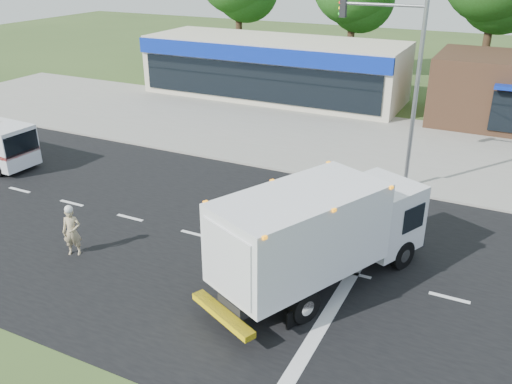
# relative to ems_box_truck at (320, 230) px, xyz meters

# --- Properties ---
(ground) EXTENTS (120.00, 120.00, 0.00)m
(ground) POSITION_rel_ems_box_truck_xyz_m (-2.18, 1.10, -1.95)
(ground) COLOR #385123
(ground) RESTS_ON ground
(road_asphalt) EXTENTS (60.00, 14.00, 0.02)m
(road_asphalt) POSITION_rel_ems_box_truck_xyz_m (-2.18, 1.10, -1.95)
(road_asphalt) COLOR black
(road_asphalt) RESTS_ON ground
(sidewalk) EXTENTS (60.00, 2.40, 0.12)m
(sidewalk) POSITION_rel_ems_box_truck_xyz_m (-2.18, 9.30, -1.89)
(sidewalk) COLOR gray
(sidewalk) RESTS_ON ground
(parking_apron) EXTENTS (60.00, 9.00, 0.02)m
(parking_apron) POSITION_rel_ems_box_truck_xyz_m (-2.18, 15.10, -1.94)
(parking_apron) COLOR gray
(parking_apron) RESTS_ON ground
(lane_markings) EXTENTS (55.20, 7.00, 0.01)m
(lane_markings) POSITION_rel_ems_box_truck_xyz_m (-0.82, -0.25, -1.93)
(lane_markings) COLOR silver
(lane_markings) RESTS_ON road_asphalt
(ems_box_truck) EXTENTS (5.34, 7.91, 3.39)m
(ems_box_truck) POSITION_rel_ems_box_truck_xyz_m (0.00, 0.00, 0.00)
(ems_box_truck) COLOR black
(ems_box_truck) RESTS_ON ground
(emergency_worker) EXTENTS (0.75, 0.66, 1.85)m
(emergency_worker) POSITION_rel_ems_box_truck_xyz_m (-8.14, -1.92, -1.04)
(emergency_worker) COLOR tan
(emergency_worker) RESTS_ON ground
(retail_strip_mall) EXTENTS (18.00, 6.20, 4.00)m
(retail_strip_mall) POSITION_rel_ems_box_truck_xyz_m (-11.18, 21.03, 0.06)
(retail_strip_mall) COLOR beige
(retail_strip_mall) RESTS_ON ground
(traffic_signal_pole) EXTENTS (3.51, 0.25, 8.00)m
(traffic_signal_pole) POSITION_rel_ems_box_truck_xyz_m (0.18, 8.70, 2.97)
(traffic_signal_pole) COLOR gray
(traffic_signal_pole) RESTS_ON ground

